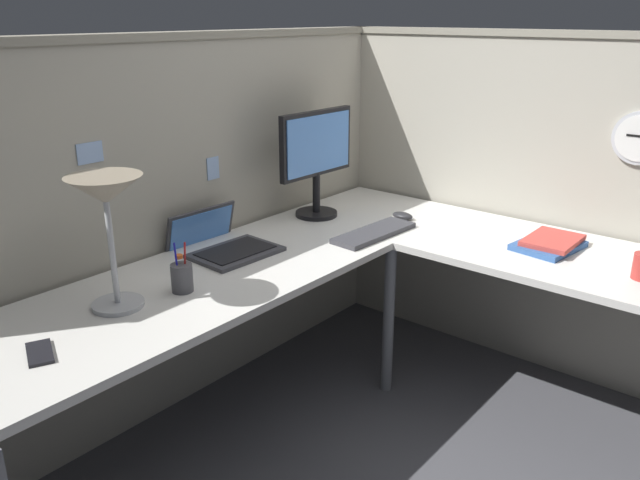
% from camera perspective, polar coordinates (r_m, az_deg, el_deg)
% --- Properties ---
extents(ground_plane, '(6.80, 6.80, 0.00)m').
position_cam_1_polar(ground_plane, '(2.89, 6.77, -15.39)').
color(ground_plane, '#47474C').
extents(cubicle_wall_back, '(2.57, 0.12, 1.58)m').
position_cam_1_polar(cubicle_wall_back, '(2.82, -11.79, 1.45)').
color(cubicle_wall_back, '#A8A393').
rests_on(cubicle_wall_back, ground).
extents(cubicle_wall_right, '(0.12, 2.37, 1.58)m').
position_cam_1_polar(cubicle_wall_right, '(3.17, 20.06, 2.70)').
color(cubicle_wall_right, '#A8A393').
rests_on(cubicle_wall_right, ground).
extents(desk, '(2.35, 2.15, 0.73)m').
position_cam_1_polar(desk, '(2.45, 6.43, -5.16)').
color(desk, silver).
rests_on(desk, ground).
extents(monitor, '(0.46, 0.20, 0.50)m').
position_cam_1_polar(monitor, '(3.00, -0.31, 7.53)').
color(monitor, black).
rests_on(monitor, desk).
extents(laptop, '(0.36, 0.39, 0.22)m').
position_cam_1_polar(laptop, '(2.66, -8.89, -0.30)').
color(laptop, '#38383D').
rests_on(laptop, desk).
extents(keyboard, '(0.44, 0.17, 0.02)m').
position_cam_1_polar(keyboard, '(2.81, 4.84, 0.64)').
color(keyboard, '#38383D').
rests_on(keyboard, desk).
extents(computer_mouse, '(0.06, 0.10, 0.03)m').
position_cam_1_polar(computer_mouse, '(3.04, 7.36, 2.15)').
color(computer_mouse, '#232326').
rests_on(computer_mouse, desk).
extents(desk_lamp_dome, '(0.24, 0.24, 0.44)m').
position_cam_1_polar(desk_lamp_dome, '(2.11, -18.50, 3.30)').
color(desk_lamp_dome, '#B7BABF').
rests_on(desk_lamp_dome, desk).
extents(pen_cup, '(0.08, 0.08, 0.18)m').
position_cam_1_polar(pen_cup, '(2.28, -12.19, -3.25)').
color(pen_cup, '#4C4C51').
rests_on(pen_cup, desk).
extents(cell_phone, '(0.12, 0.16, 0.01)m').
position_cam_1_polar(cell_phone, '(2.02, -23.68, -9.18)').
color(cell_phone, black).
rests_on(cell_phone, desk).
extents(book_stack, '(0.31, 0.25, 0.04)m').
position_cam_1_polar(book_stack, '(2.81, 19.79, -0.28)').
color(book_stack, '#335999').
rests_on(book_stack, desk).
extents(wall_clock, '(0.04, 0.22, 0.22)m').
position_cam_1_polar(wall_clock, '(2.95, 26.62, 8.12)').
color(wall_clock, '#B7BABF').
extents(pinned_note_leftmost, '(0.06, 0.00, 0.10)m').
position_cam_1_polar(pinned_note_leftmost, '(2.79, -9.51, 6.31)').
color(pinned_note_leftmost, '#99B7E5').
extents(pinned_note_rightmost, '(0.10, 0.00, 0.07)m').
position_cam_1_polar(pinned_note_rightmost, '(2.43, -19.80, 7.31)').
color(pinned_note_rightmost, '#99B7E5').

